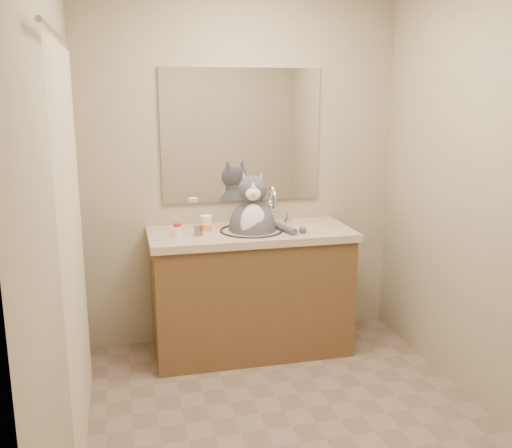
{
  "coord_description": "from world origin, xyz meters",
  "views": [
    {
      "loc": [
        -0.82,
        -2.6,
        1.74
      ],
      "look_at": [
        -0.04,
        0.65,
        0.96
      ],
      "focal_mm": 40.0,
      "sensor_mm": 36.0,
      "label": 1
    }
  ],
  "objects_px": {
    "pill_bottle_redcap": "(177,230)",
    "grey_canister": "(197,231)",
    "cat": "(253,225)",
    "pill_bottle_orange": "(206,226)"
  },
  "relations": [
    {
      "from": "pill_bottle_orange",
      "to": "grey_canister",
      "type": "bearing_deg",
      "value": -164.67
    },
    {
      "from": "cat",
      "to": "pill_bottle_orange",
      "type": "height_order",
      "value": "cat"
    },
    {
      "from": "pill_bottle_redcap",
      "to": "grey_canister",
      "type": "bearing_deg",
      "value": -12.3
    },
    {
      "from": "grey_canister",
      "to": "pill_bottle_orange",
      "type": "bearing_deg",
      "value": 15.33
    },
    {
      "from": "cat",
      "to": "pill_bottle_orange",
      "type": "distance_m",
      "value": 0.32
    },
    {
      "from": "pill_bottle_redcap",
      "to": "cat",
      "type": "bearing_deg",
      "value": 4.07
    },
    {
      "from": "pill_bottle_redcap",
      "to": "grey_canister",
      "type": "relative_size",
      "value": 1.3
    },
    {
      "from": "cat",
      "to": "grey_canister",
      "type": "height_order",
      "value": "cat"
    },
    {
      "from": "cat",
      "to": "pill_bottle_orange",
      "type": "relative_size",
      "value": 4.94
    },
    {
      "from": "pill_bottle_redcap",
      "to": "pill_bottle_orange",
      "type": "distance_m",
      "value": 0.18
    }
  ]
}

